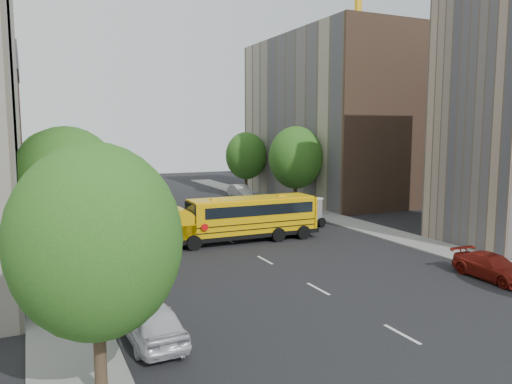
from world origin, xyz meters
TOP-DOWN VIEW (x-y plane):
  - ground at (0.00, 0.00)m, footprint 120.00×120.00m
  - sidewalk_left at (-11.50, 5.00)m, footprint 3.00×80.00m
  - sidewalk_right at (11.50, 5.00)m, footprint 3.00×80.00m
  - lane_markings at (0.00, 10.00)m, footprint 0.15×64.00m
  - building_right_far at (18.00, 20.00)m, footprint 10.00×22.00m
  - building_right_sidewall at (18.00, 9.00)m, footprint 10.10×0.30m
  - tower_crane at (30.25, 28.00)m, footprint 28.50×1.20m
  - street_tree_0 at (-11.00, -14.00)m, footprint 4.80×4.80m
  - street_tree_1 at (-11.00, -4.00)m, footprint 5.12×5.12m
  - street_tree_2 at (-11.00, 14.00)m, footprint 4.99×4.99m
  - street_tree_4 at (11.00, 14.00)m, footprint 5.25×5.25m
  - street_tree_5 at (11.00, 26.00)m, footprint 4.86×4.86m
  - school_bus at (0.72, 3.34)m, footprint 11.05×2.80m
  - safari_truck at (6.03, 5.57)m, footprint 5.73×3.41m
  - parked_car_0 at (-8.80, -10.69)m, footprint 2.02×4.56m
  - parked_car_1 at (-8.80, 8.23)m, footprint 1.60×4.37m
  - parked_car_2 at (-8.89, 20.23)m, footprint 2.55×5.49m
  - parked_car_3 at (9.07, -10.40)m, footprint 2.02×4.56m
  - parked_car_4 at (8.80, 11.54)m, footprint 1.87×4.35m
  - parked_car_5 at (9.47, 24.13)m, footprint 1.59×4.55m

SIDE VIEW (x-z plane):
  - ground at x=0.00m, z-range 0.00..0.00m
  - lane_markings at x=0.00m, z-range 0.00..0.01m
  - sidewalk_left at x=-11.50m, z-range 0.00..0.12m
  - sidewalk_right at x=11.50m, z-range 0.00..0.12m
  - parked_car_3 at x=9.07m, z-range 0.00..1.30m
  - parked_car_1 at x=-8.80m, z-range 0.00..1.43m
  - parked_car_4 at x=8.80m, z-range 0.00..1.46m
  - parked_car_5 at x=9.47m, z-range 0.00..1.50m
  - parked_car_2 at x=-8.89m, z-range 0.00..1.52m
  - parked_car_0 at x=-8.80m, z-range 0.00..1.53m
  - safari_truck at x=6.03m, z-range 0.07..2.39m
  - school_bus at x=0.72m, z-range 0.18..3.29m
  - street_tree_0 at x=-11.00m, z-range 0.94..8.35m
  - street_tree_5 at x=11.00m, z-range 0.95..8.46m
  - street_tree_2 at x=-11.00m, z-range 0.97..8.68m
  - street_tree_1 at x=-11.00m, z-range 1.00..8.90m
  - street_tree_4 at x=11.00m, z-range 1.02..9.13m
  - building_right_far at x=18.00m, z-range 0.00..18.00m
  - building_right_sidewall at x=18.00m, z-range 0.00..18.00m
  - tower_crane at x=30.25m, z-range 6.60..42.35m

